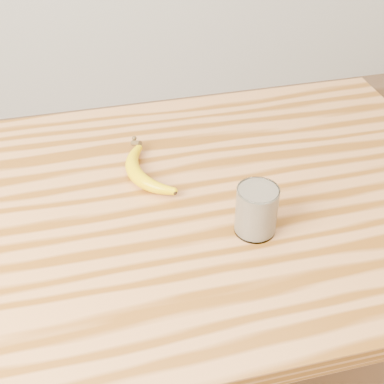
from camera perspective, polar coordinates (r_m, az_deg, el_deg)
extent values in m
cube|color=#B6733D|center=(1.07, -1.09, -1.84)|extent=(1.20, 0.80, 0.04)
cylinder|color=brown|center=(1.76, 13.95, -3.13)|extent=(0.06, 0.06, 0.86)
cylinder|color=white|center=(0.97, 6.88, -1.96)|extent=(0.08, 0.08, 0.10)
torus|color=white|center=(0.94, 7.10, 0.20)|extent=(0.08, 0.08, 0.00)
cylinder|color=beige|center=(0.97, 6.88, -1.95)|extent=(0.07, 0.07, 0.09)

